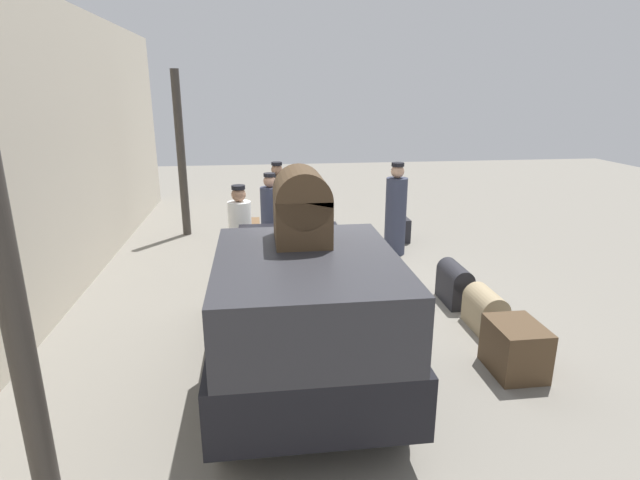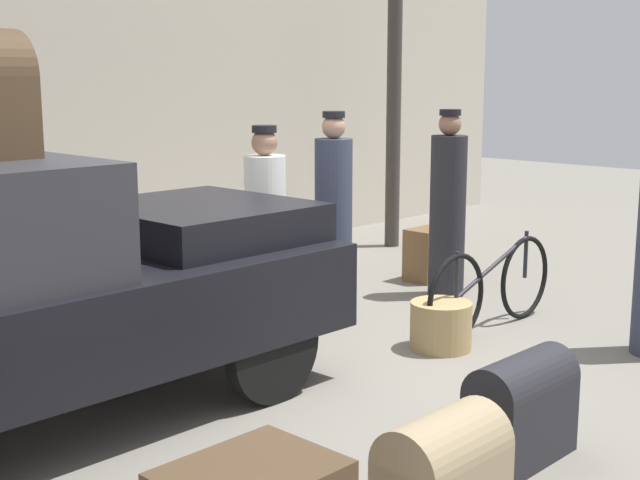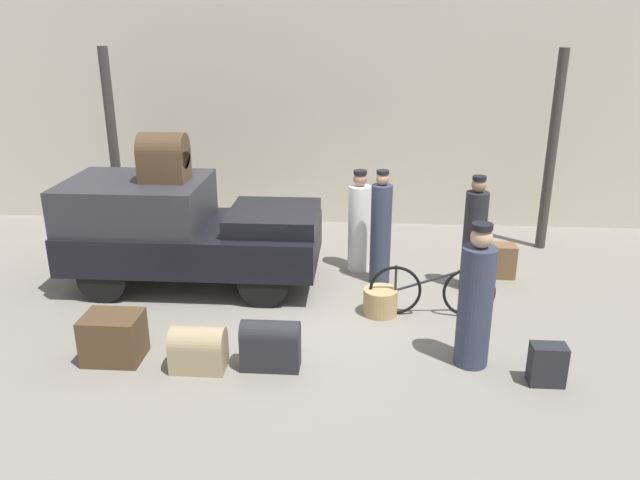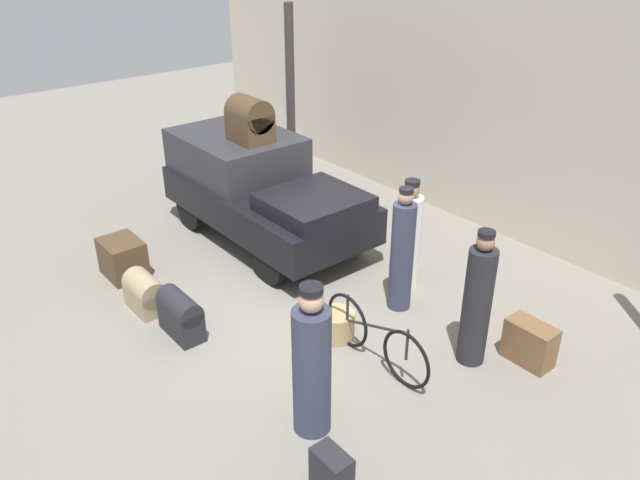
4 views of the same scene
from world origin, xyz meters
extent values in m
plane|color=gray|center=(0.00, 0.00, 0.00)|extent=(30.00, 30.00, 0.00)
cube|color=beige|center=(0.00, 4.08, 2.25)|extent=(16.00, 0.15, 4.50)
cylinder|color=#38332D|center=(-3.84, 2.75, 1.79)|extent=(0.18, 0.18, 3.59)
cylinder|color=#38332D|center=(4.16, 2.75, 1.79)|extent=(0.18, 0.18, 3.59)
cylinder|color=black|center=(-0.62, 1.54, 0.38)|extent=(0.75, 0.12, 0.75)
cylinder|color=black|center=(-0.62, -0.15, 0.38)|extent=(0.75, 0.12, 0.75)
cylinder|color=black|center=(-3.05, 1.54, 0.38)|extent=(0.75, 0.12, 0.75)
cylinder|color=black|center=(-3.05, -0.15, 0.38)|extent=(0.75, 0.12, 0.75)
cube|color=black|center=(-1.83, 0.70, 0.69)|extent=(3.93, 1.85, 0.59)
cube|color=#2D2D33|center=(-2.72, 0.70, 1.34)|extent=(2.16, 1.71, 0.70)
cube|color=black|center=(-0.56, 0.70, 1.12)|extent=(1.38, 1.45, 0.27)
torus|color=black|center=(2.36, -0.26, 0.37)|extent=(0.75, 0.04, 0.75)
torus|color=black|center=(1.31, -0.26, 0.37)|extent=(0.75, 0.04, 0.75)
cylinder|color=#232328|center=(1.84, -0.26, 0.56)|extent=(1.06, 0.04, 0.40)
cylinder|color=#232328|center=(1.31, -0.26, 0.57)|extent=(0.04, 0.04, 0.39)
cylinder|color=#232328|center=(2.36, -0.26, 0.59)|extent=(0.04, 0.04, 0.42)
cylinder|color=tan|center=(1.11, -0.26, 0.19)|extent=(0.49, 0.49, 0.38)
cylinder|color=#33384C|center=(1.12, 0.92, 0.81)|extent=(0.33, 0.33, 1.62)
sphere|color=tan|center=(1.12, 0.92, 1.72)|extent=(0.20, 0.20, 0.20)
cylinder|color=black|center=(1.12, 0.92, 1.82)|extent=(0.19, 0.19, 0.06)
cylinder|color=#232328|center=(2.55, 0.74, 0.79)|extent=(0.35, 0.35, 1.58)
sphere|color=#936B51|center=(2.55, 0.74, 1.69)|extent=(0.22, 0.22, 0.22)
cylinder|color=black|center=(2.55, 0.74, 1.80)|extent=(0.21, 0.21, 0.06)
cylinder|color=#33384C|center=(2.20, -1.56, 0.77)|extent=(0.42, 0.42, 1.53)
sphere|color=tan|center=(2.20, -1.56, 1.66)|extent=(0.26, 0.26, 0.26)
cylinder|color=black|center=(2.20, -1.56, 1.79)|extent=(0.24, 0.24, 0.07)
cylinder|color=white|center=(0.77, 1.43, 0.73)|extent=(0.37, 0.37, 1.46)
sphere|color=#936B51|center=(0.77, 1.43, 1.58)|extent=(0.23, 0.23, 0.23)
cylinder|color=black|center=(0.77, 1.43, 1.69)|extent=(0.22, 0.22, 0.06)
cube|color=#9E8966|center=(-1.13, -1.93, 0.18)|extent=(0.66, 0.40, 0.35)
cylinder|color=#9E8966|center=(-1.13, -1.93, 0.35)|extent=(0.66, 0.40, 0.40)
cube|color=brown|center=(3.04, 1.27, 0.28)|extent=(0.61, 0.33, 0.55)
cube|color=#232328|center=(3.01, -1.97, 0.25)|extent=(0.41, 0.25, 0.50)
cube|color=#232328|center=(-0.26, -1.83, 0.23)|extent=(0.72, 0.34, 0.45)
cylinder|color=#232328|center=(-0.26, -1.83, 0.45)|extent=(0.72, 0.34, 0.34)
cube|color=#4C3823|center=(-2.25, -1.77, 0.30)|extent=(0.71, 0.55, 0.60)
cube|color=#4C3823|center=(-2.23, 0.70, 1.92)|extent=(0.70, 0.55, 0.47)
cylinder|color=#4C3823|center=(-2.23, 0.70, 2.16)|extent=(0.70, 0.55, 0.55)
camera|label=1|loc=(-7.08, 1.13, 3.17)|focal=28.00mm
camera|label=2|loc=(-4.48, -4.32, 2.18)|focal=50.00mm
camera|label=3|loc=(0.81, -8.48, 4.06)|focal=35.00mm
camera|label=4|loc=(6.25, -4.79, 5.03)|focal=35.00mm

